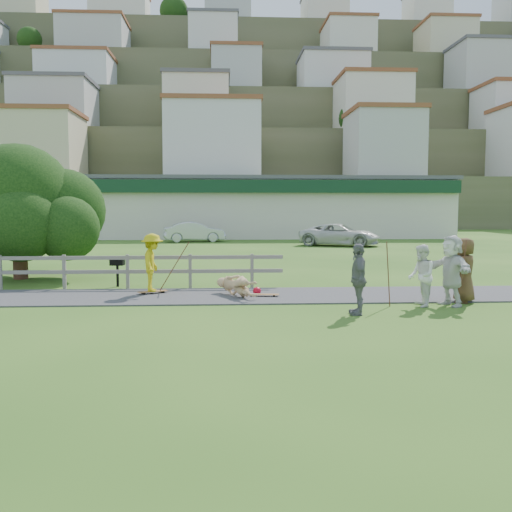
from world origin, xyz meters
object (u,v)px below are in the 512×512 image
object	(u,v)px
car_silver	(194,232)
car_white	(340,235)
tree	(19,223)
spectator_c	(465,270)
skater_rider	(152,266)
skater_fallen	(237,286)
spectator_d	(451,270)
bbq	(117,273)
spectator_b	(358,279)
spectator_a	(421,276)

from	to	relation	value
car_silver	car_white	xyz separation A→B (m)	(9.92, -4.85, -0.00)
car_white	tree	distance (m)	22.45
car_silver	car_white	distance (m)	11.04
car_silver	tree	world-z (taller)	tree
spectator_c	car_white	distance (m)	22.50
skater_rider	spectator_c	bearing A→B (deg)	-102.51
skater_fallen	spectator_d	size ratio (longest dim) A/B	0.98
spectator_c	bbq	size ratio (longest dim) A/B	1.90
spectator_b	skater_rider	bearing A→B (deg)	-115.37
skater_fallen	car_white	world-z (taller)	car_white
skater_fallen	car_white	bearing A→B (deg)	41.76
spectator_b	spectator_c	world-z (taller)	spectator_c
skater_rider	spectator_a	bearing A→B (deg)	-108.77
spectator_a	car_silver	distance (m)	28.83
spectator_c	bbq	distance (m)	10.75
tree	bbq	bearing A→B (deg)	-30.01
tree	bbq	xyz separation A→B (m)	(3.91, -2.26, -1.58)
skater_rider	car_white	bearing A→B (deg)	-25.86
spectator_d	tree	distance (m)	14.92
spectator_b	spectator_c	size ratio (longest dim) A/B	0.98
spectator_a	spectator_b	world-z (taller)	spectator_b
spectator_a	car_white	bearing A→B (deg)	179.63
spectator_c	car_white	size ratio (longest dim) A/B	0.34
spectator_b	tree	xyz separation A→B (m)	(-10.67, 7.49, 1.17)
skater_rider	skater_fallen	world-z (taller)	skater_rider
spectator_b	car_silver	size ratio (longest dim) A/B	0.39
car_silver	bbq	size ratio (longest dim) A/B	4.81
spectator_d	bbq	size ratio (longest dim) A/B	2.02
skater_rider	car_silver	bearing A→B (deg)	-0.12
skater_rider	car_white	xyz separation A→B (m)	(9.88, 20.57, -0.13)
spectator_a	skater_fallen	bearing A→B (deg)	-104.76
spectator_b	car_white	distance (m)	24.42
tree	spectator_c	bearing A→B (deg)	-23.05
skater_fallen	tree	bearing A→B (deg)	119.87
skater_rider	spectator_c	xyz separation A→B (m)	(8.72, -1.90, 0.02)
skater_rider	car_silver	world-z (taller)	skater_rider
spectator_b	spectator_d	bearing A→B (deg)	118.41
car_white	tree	size ratio (longest dim) A/B	0.83
spectator_d	tree	bearing A→B (deg)	-132.38
skater_rider	spectator_d	distance (m)	8.49
car_white	tree	world-z (taller)	tree
spectator_c	tree	distance (m)	15.25
car_white	bbq	size ratio (longest dim) A/B	5.67
spectator_a	tree	world-z (taller)	tree
spectator_a	spectator_c	distance (m)	1.51
skater_rider	spectator_d	size ratio (longest dim) A/B	0.92
car_white	bbq	world-z (taller)	car_white
tree	car_white	bearing A→B (deg)	47.47
spectator_a	car_white	xyz separation A→B (m)	(2.56, 23.03, -0.09)
skater_fallen	spectator_b	size ratio (longest dim) A/B	1.06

